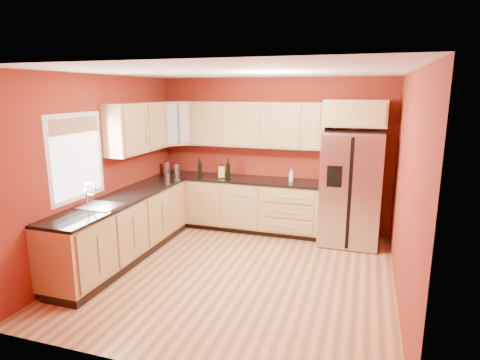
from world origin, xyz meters
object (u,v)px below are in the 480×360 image
at_px(knife_block, 222,172).
at_px(soap_dispenser, 291,176).
at_px(wine_bottle_a, 228,168).
at_px(refrigerator, 351,188).
at_px(canister_left, 177,169).

height_order(knife_block, soap_dispenser, soap_dispenser).
xyz_separation_m(wine_bottle_a, soap_dispenser, (1.09, 0.01, -0.06)).
bearing_deg(wine_bottle_a, refrigerator, -1.54).
distance_m(wine_bottle_a, soap_dispenser, 1.10).
xyz_separation_m(canister_left, soap_dispenser, (2.07, -0.00, 0.01)).
distance_m(refrigerator, knife_block, 2.14).
bearing_deg(knife_block, refrigerator, -15.87).
relative_size(wine_bottle_a, knife_block, 1.64).
distance_m(canister_left, soap_dispenser, 2.07).
relative_size(canister_left, soap_dispenser, 0.94).
bearing_deg(soap_dispenser, wine_bottle_a, -179.70).
xyz_separation_m(refrigerator, canister_left, (-3.02, 0.06, 0.13)).
relative_size(refrigerator, canister_left, 9.32).
distance_m(canister_left, knife_block, 0.88).
distance_m(refrigerator, wine_bottle_a, 2.06).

